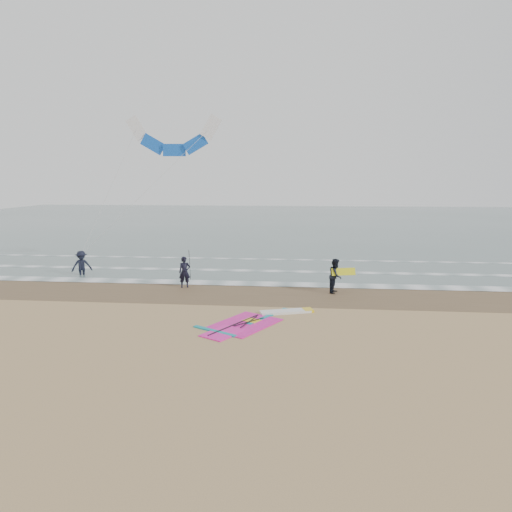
# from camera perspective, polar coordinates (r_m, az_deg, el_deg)

# --- Properties ---
(ground) EXTENTS (120.00, 120.00, 0.00)m
(ground) POSITION_cam_1_polar(r_m,az_deg,el_deg) (18.59, -0.16, -9.29)
(ground) COLOR tan
(ground) RESTS_ON ground
(sea_water) EXTENTS (120.00, 80.00, 0.02)m
(sea_water) POSITION_cam_1_polar(r_m,az_deg,el_deg) (65.81, 4.00, 4.29)
(sea_water) COLOR #47605E
(sea_water) RESTS_ON ground
(wet_sand_band) EXTENTS (120.00, 5.00, 0.01)m
(wet_sand_band) POSITION_cam_1_polar(r_m,az_deg,el_deg) (24.33, 1.25, -4.73)
(wet_sand_band) COLOR brown
(wet_sand_band) RESTS_ON ground
(foam_waterline) EXTENTS (120.00, 9.15, 0.02)m
(foam_waterline) POSITION_cam_1_polar(r_m,az_deg,el_deg) (28.64, 1.91, -2.50)
(foam_waterline) COLOR white
(foam_waterline) RESTS_ON ground
(windsurf_rig) EXTENTS (5.02, 4.75, 0.12)m
(windsurf_rig) POSITION_cam_1_polar(r_m,az_deg,el_deg) (19.71, 0.10, -8.08)
(windsurf_rig) COLOR white
(windsurf_rig) RESTS_ON ground
(person_standing) EXTENTS (0.75, 0.62, 1.76)m
(person_standing) POSITION_cam_1_polar(r_m,az_deg,el_deg) (25.85, -8.91, -2.00)
(person_standing) COLOR black
(person_standing) RESTS_ON ground
(person_walking) EXTENTS (0.93, 1.06, 1.85)m
(person_walking) POSITION_cam_1_polar(r_m,az_deg,el_deg) (24.75, 9.92, -2.44)
(person_walking) COLOR black
(person_walking) RESTS_ON ground
(person_wading) EXTENTS (1.43, 1.25, 1.92)m
(person_wading) POSITION_cam_1_polar(r_m,az_deg,el_deg) (30.84, -20.99, -0.51)
(person_wading) COLOR black
(person_wading) RESTS_ON ground
(held_pole) EXTENTS (0.17, 0.86, 1.82)m
(held_pole) POSITION_cam_1_polar(r_m,az_deg,el_deg) (25.70, -8.29, -1.12)
(held_pole) COLOR black
(held_pole) RESTS_ON ground
(carried_kiteboard) EXTENTS (1.30, 0.51, 0.39)m
(carried_kiteboard) POSITION_cam_1_polar(r_m,az_deg,el_deg) (24.64, 10.88, -1.94)
(carried_kiteboard) COLOR yellow
(carried_kiteboard) RESTS_ON ground
(surf_kite) EXTENTS (8.58, 3.22, 8.91)m
(surf_kite) POSITION_cam_1_polar(r_m,az_deg,el_deg) (31.46, -10.27, 14.18)
(surf_kite) COLOR white
(surf_kite) RESTS_ON ground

